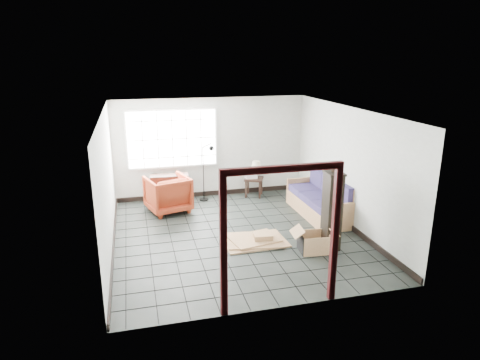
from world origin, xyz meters
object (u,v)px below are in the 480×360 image
object	(u,v)px
armchair	(168,192)
tall_shelf	(332,210)
side_table	(254,181)
futon_sofa	(321,201)

from	to	relation	value
armchair	tall_shelf	bearing A→B (deg)	119.23
side_table	tall_shelf	size ratio (longest dim) A/B	0.40
futon_sofa	side_table	world-z (taller)	futon_sofa
futon_sofa	tall_shelf	bearing A→B (deg)	-109.79
futon_sofa	armchair	bearing A→B (deg)	160.67
side_table	tall_shelf	xyz separation A→B (m)	(0.56, -3.43, 0.37)
side_table	armchair	bearing A→B (deg)	-165.68
side_table	futon_sofa	bearing A→B (deg)	-56.88
futon_sofa	armchair	distance (m)	3.65
armchair	side_table	distance (m)	2.39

